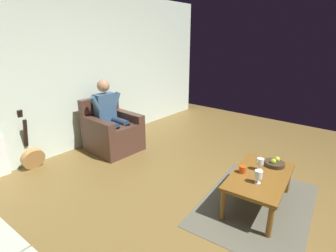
{
  "coord_description": "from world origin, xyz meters",
  "views": [
    {
      "loc": [
        2.59,
        0.93,
        1.95
      ],
      "look_at": [
        -0.13,
        -1.33,
        0.72
      ],
      "focal_mm": 27.43,
      "sensor_mm": 36.0,
      "label": 1
    }
  ],
  "objects": [
    {
      "name": "fruit_bowl",
      "position": [
        -0.51,
        0.11,
        0.44
      ],
      "size": [
        0.25,
        0.25,
        0.11
      ],
      "color": "#3A2C1D",
      "rests_on": "coffee_table"
    },
    {
      "name": "coffee_table",
      "position": [
        -0.17,
        0.06,
        0.36
      ],
      "size": [
        1.12,
        0.71,
        0.41
      ],
      "rotation": [
        0.0,
        0.0,
        0.1
      ],
      "color": "brown",
      "rests_on": "ground"
    },
    {
      "name": "rug",
      "position": [
        -0.17,
        0.06,
        0.0
      ],
      "size": [
        1.88,
        1.38,
        0.01
      ],
      "primitive_type": "cube",
      "rotation": [
        0.0,
        0.0,
        0.1
      ],
      "color": "#504E40",
      "rests_on": "ground"
    },
    {
      "name": "person_seated",
      "position": [
        -0.11,
        -2.65,
        0.68
      ],
      "size": [
        0.63,
        0.63,
        1.26
      ],
      "rotation": [
        0.0,
        0.0,
        -0.04
      ],
      "color": "#355470",
      "rests_on": "ground"
    },
    {
      "name": "wall_back",
      "position": [
        0.0,
        -3.2,
        1.37
      ],
      "size": [
        6.53,
        0.06,
        2.74
      ],
      "primitive_type": "cube",
      "color": "silver",
      "rests_on": "ground"
    },
    {
      "name": "guitar",
      "position": [
        1.16,
        -3.0,
        0.21
      ],
      "size": [
        0.34,
        0.31,
        0.93
      ],
      "color": "#AE7F47",
      "rests_on": "ground"
    },
    {
      "name": "armchair",
      "position": [
        -0.11,
        -2.62,
        0.33
      ],
      "size": [
        0.81,
        0.88,
        0.93
      ],
      "rotation": [
        0.0,
        0.0,
        -0.04
      ],
      "color": "#462C22",
      "rests_on": "ground"
    },
    {
      "name": "wine_glass_near",
      "position": [
        0.03,
        0.1,
        0.51
      ],
      "size": [
        0.09,
        0.09,
        0.16
      ],
      "color": "silver",
      "rests_on": "coffee_table"
    },
    {
      "name": "ground_plane",
      "position": [
        0.0,
        0.0,
        0.0
      ],
      "size": [
        7.6,
        7.6,
        0.0
      ],
      "primitive_type": "plane",
      "color": "brown"
    },
    {
      "name": "candle_jar",
      "position": [
        -0.08,
        -0.13,
        0.45
      ],
      "size": [
        0.08,
        0.08,
        0.09
      ],
      "primitive_type": "cylinder",
      "color": "#BB4312",
      "rests_on": "coffee_table"
    },
    {
      "name": "wine_glass_far",
      "position": [
        -0.28,
        0.01,
        0.52
      ],
      "size": [
        0.08,
        0.08,
        0.16
      ],
      "color": "silver",
      "rests_on": "coffee_table"
    }
  ]
}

